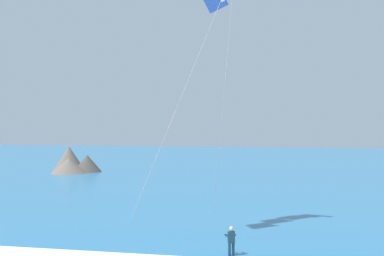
# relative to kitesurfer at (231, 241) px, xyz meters

# --- Properties ---
(sea) EXTENTS (200.00, 120.00, 0.20)m
(sea) POSITION_rel_kitesurfer_xyz_m (-0.12, 57.19, -0.84)
(sea) COLOR teal
(sea) RESTS_ON ground
(kitesurfer) EXTENTS (0.65, 0.65, 1.69)m
(kitesurfer) POSITION_rel_kitesurfer_xyz_m (0.00, 0.00, 0.00)
(kitesurfer) COLOR #143347
(kitesurfer) RESTS_ON ground
(headland_left) EXTENTS (7.71, 7.94, 3.77)m
(headland_left) POSITION_rel_kitesurfer_xyz_m (-26.89, 38.20, 0.57)
(headland_left) COLOR #47423D
(headland_left) RESTS_ON ground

